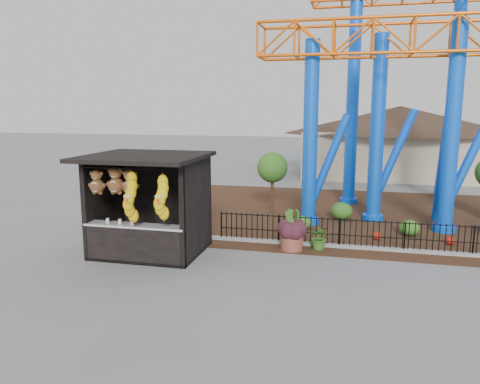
% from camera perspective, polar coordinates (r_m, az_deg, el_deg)
% --- Properties ---
extents(ground, '(120.00, 120.00, 0.00)m').
position_cam_1_polar(ground, '(13.23, -0.78, -9.73)').
color(ground, slate).
rests_on(ground, ground).
extents(mulch_bed, '(18.00, 12.00, 0.02)m').
position_cam_1_polar(mulch_bed, '(20.57, 15.77, -2.79)').
color(mulch_bed, '#331E11').
rests_on(mulch_bed, ground).
extents(curb, '(18.00, 0.18, 0.12)m').
position_cam_1_polar(curb, '(15.72, 16.41, -6.65)').
color(curb, gray).
rests_on(curb, ground).
extents(prize_booth, '(3.50, 3.40, 3.12)m').
position_cam_1_polar(prize_booth, '(14.61, -11.39, -1.74)').
color(prize_booth, black).
rests_on(prize_booth, ground).
extents(picket_fence, '(12.20, 0.06, 1.00)m').
position_cam_1_polar(picket_fence, '(15.68, 19.79, -5.22)').
color(picket_fence, black).
rests_on(picket_fence, ground).
extents(roller_coaster, '(11.00, 6.37, 10.82)m').
position_cam_1_polar(roller_coaster, '(20.46, 19.89, 15.08)').
color(roller_coaster, blue).
rests_on(roller_coaster, ground).
extents(terracotta_planter, '(0.92, 0.92, 0.59)m').
position_cam_1_polar(terracotta_planter, '(15.17, 6.33, -5.98)').
color(terracotta_planter, brown).
rests_on(terracotta_planter, ground).
extents(planter_foliage, '(0.70, 0.70, 0.64)m').
position_cam_1_polar(planter_foliage, '(15.01, 6.37, -3.73)').
color(planter_foliage, '#34151E').
rests_on(planter_foliage, terracotta_planter).
extents(potted_plant, '(0.87, 0.79, 0.82)m').
position_cam_1_polar(potted_plant, '(15.31, 9.71, -5.46)').
color(potted_plant, '#2C5F1C').
rests_on(potted_plant, ground).
extents(landscaping, '(8.33, 3.83, 0.70)m').
position_cam_1_polar(landscaping, '(18.46, 16.83, -3.40)').
color(landscaping, '#2F5E1B').
rests_on(landscaping, mulch_bed).
extents(pavilion, '(15.00, 15.00, 4.80)m').
position_cam_1_polar(pavilion, '(32.21, 18.86, 7.17)').
color(pavilion, '#BFAD8C').
rests_on(pavilion, ground).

